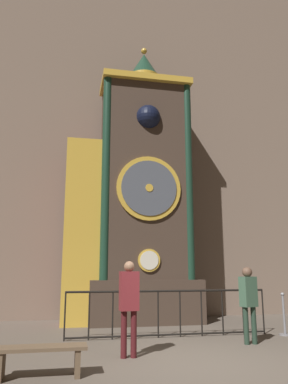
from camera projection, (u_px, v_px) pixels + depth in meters
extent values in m
plane|color=brown|center=(203.00, 366.00, 6.11)|extent=(28.00, 28.00, 0.00)
cube|color=#7A6656|center=(136.00, 110.00, 13.68)|extent=(24.00, 0.30, 14.53)
cube|color=#423328|center=(144.00, 301.00, 11.14)|extent=(3.32, 1.61, 1.24)
cube|color=#423328|center=(144.00, 177.00, 11.90)|extent=(2.65, 1.40, 6.33)
cube|color=gold|center=(145.00, 87.00, 12.42)|extent=(2.86, 1.54, 0.20)
cylinder|color=gold|center=(149.00, 260.00, 10.68)|extent=(0.65, 0.05, 0.65)
cylinder|color=silver|center=(149.00, 260.00, 10.65)|extent=(0.53, 0.03, 0.53)
cylinder|color=gold|center=(149.00, 188.00, 11.10)|extent=(1.95, 0.07, 1.95)
cylinder|color=#4C515B|center=(149.00, 188.00, 11.06)|extent=(1.67, 0.04, 1.67)
cylinder|color=gold|center=(149.00, 188.00, 11.04)|extent=(0.23, 0.03, 0.23)
cube|color=black|center=(145.00, 123.00, 12.06)|extent=(0.96, 0.42, 0.96)
sphere|color=black|center=(148.00, 117.00, 11.65)|extent=(0.77, 0.77, 0.77)
cylinder|color=#193828|center=(106.00, 170.00, 11.06)|extent=(0.26, 0.26, 6.33)
cylinder|color=#193828|center=(188.00, 175.00, 11.55)|extent=(0.26, 0.26, 6.33)
cylinder|color=gold|center=(144.00, 82.00, 12.57)|extent=(1.06, 1.06, 0.30)
cone|color=#1C3D2C|center=(144.00, 66.00, 12.69)|extent=(1.00, 1.00, 0.87)
sphere|color=gold|center=(144.00, 51.00, 12.80)|extent=(0.20, 0.20, 0.20)
cube|color=maroon|center=(82.00, 230.00, 11.24)|extent=(1.03, 1.19, 5.38)
cube|color=gold|center=(83.00, 228.00, 10.65)|extent=(1.08, 0.06, 5.38)
cylinder|color=black|center=(65.00, 316.00, 8.30)|extent=(0.04, 0.04, 1.06)
cylinder|color=black|center=(89.00, 315.00, 8.40)|extent=(0.04, 0.04, 1.06)
cylinder|color=black|center=(113.00, 315.00, 8.51)|extent=(0.04, 0.04, 1.06)
cylinder|color=black|center=(136.00, 314.00, 8.61)|extent=(0.04, 0.04, 1.06)
cylinder|color=black|center=(158.00, 314.00, 8.71)|extent=(0.04, 0.04, 1.06)
cylinder|color=black|center=(180.00, 313.00, 8.82)|extent=(0.04, 0.04, 1.06)
cylinder|color=black|center=(202.00, 313.00, 8.92)|extent=(0.04, 0.04, 1.06)
cylinder|color=black|center=(223.00, 312.00, 9.02)|extent=(0.04, 0.04, 1.06)
cylinder|color=black|center=(243.00, 312.00, 9.13)|extent=(0.04, 0.04, 1.06)
cylinder|color=black|center=(263.00, 311.00, 9.23)|extent=(0.04, 0.04, 1.06)
cylinder|color=black|center=(169.00, 291.00, 8.87)|extent=(4.80, 0.05, 0.05)
cylinder|color=black|center=(169.00, 335.00, 8.67)|extent=(4.80, 0.04, 0.04)
cylinder|color=#461518|center=(124.00, 334.00, 6.72)|extent=(0.11, 0.11, 0.81)
cylinder|color=#461518|center=(134.00, 334.00, 6.76)|extent=(0.11, 0.11, 0.81)
cube|color=maroon|center=(129.00, 291.00, 6.89)|extent=(0.35, 0.24, 0.70)
sphere|color=#8C664C|center=(129.00, 267.00, 6.98)|extent=(0.20, 0.20, 0.20)
cylinder|color=#213427|center=(246.00, 325.00, 7.92)|extent=(0.11, 0.11, 0.76)
cylinder|color=#213427|center=(254.00, 325.00, 7.96)|extent=(0.11, 0.11, 0.76)
cube|color=#385642|center=(248.00, 292.00, 8.08)|extent=(0.39, 0.31, 0.63)
sphere|color=brown|center=(247.00, 272.00, 8.16)|extent=(0.22, 0.22, 0.22)
cylinder|color=gray|center=(285.00, 335.00, 8.91)|extent=(0.28, 0.28, 0.04)
cylinder|color=gray|center=(284.00, 315.00, 9.00)|extent=(0.06, 0.06, 0.91)
sphere|color=gray|center=(282.00, 294.00, 9.10)|extent=(0.09, 0.09, 0.09)
cube|color=brown|center=(41.00, 348.00, 5.52)|extent=(1.36, 0.40, 0.05)
cube|color=brown|center=(1.00, 366.00, 5.37)|extent=(0.08, 0.36, 0.39)
cube|color=brown|center=(77.00, 362.00, 5.58)|extent=(0.08, 0.36, 0.39)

